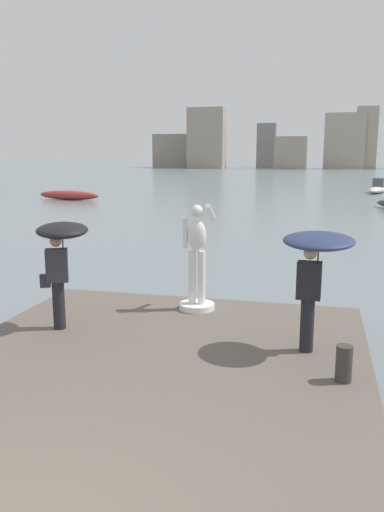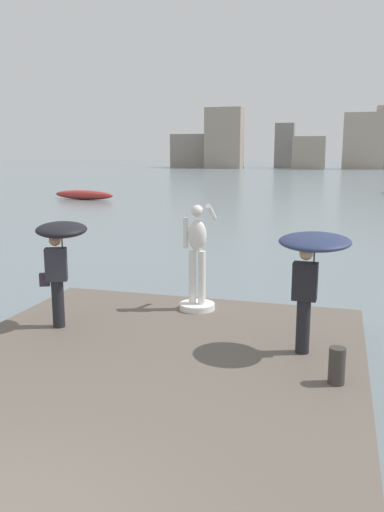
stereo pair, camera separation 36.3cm
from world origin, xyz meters
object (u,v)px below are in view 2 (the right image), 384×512
object	(u,v)px
statue_white_figure	(197,266)
onlooker_right	(312,258)
mooring_bollard	(337,366)
boat_rightward	(84,195)
onlooker_left	(60,247)

from	to	relation	value
statue_white_figure	onlooker_right	distance (m)	3.03
mooring_bollard	statue_white_figure	bearing A→B (deg)	134.18
mooring_bollard	boat_rightward	distance (m)	35.48
onlooker_right	boat_rightward	bearing A→B (deg)	123.39
statue_white_figure	boat_rightward	bearing A→B (deg)	121.65
onlooker_left	mooring_bollard	distance (m)	5.19
boat_rightward	mooring_bollard	bearing A→B (deg)	-56.94
onlooker_left	mooring_bollard	bearing A→B (deg)	-13.26
statue_white_figure	boat_rightward	size ratio (longest dim) A/B	0.41
onlooker_left	boat_rightward	distance (m)	32.06
onlooker_left	onlooker_right	size ratio (longest dim) A/B	1.01
onlooker_left	boat_rightward	xyz separation A→B (m)	(-14.45, 28.58, -1.53)
onlooker_right	onlooker_left	bearing A→B (deg)	178.87
statue_white_figure	onlooker_left	world-z (taller)	statue_white_figure
statue_white_figure	onlooker_left	distance (m)	2.78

